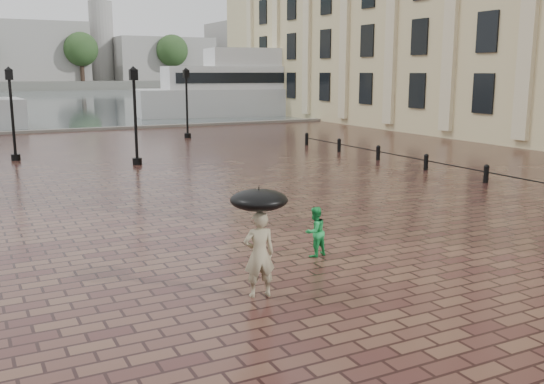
{
  "coord_description": "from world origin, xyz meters",
  "views": [
    {
      "loc": [
        -4.2,
        -14.08,
        4.31
      ],
      "look_at": [
        2.43,
        -1.11,
        1.4
      ],
      "focal_mm": 40.0,
      "sensor_mm": 36.0,
      "label": 1
    }
  ],
  "objects_px": {
    "ferry_far": "(272,88)",
    "adult_pedestrian": "(259,254)",
    "street_lamps": "(22,113)",
    "child_pedestrian": "(315,232)"
  },
  "relations": [
    {
      "from": "child_pedestrian",
      "to": "ferry_far",
      "type": "distance_m",
      "value": 48.62
    },
    {
      "from": "street_lamps",
      "to": "child_pedestrian",
      "type": "bearing_deg",
      "value": -77.0
    },
    {
      "from": "ferry_far",
      "to": "child_pedestrian",
      "type": "bearing_deg",
      "value": -107.83
    },
    {
      "from": "adult_pedestrian",
      "to": "ferry_far",
      "type": "relative_size",
      "value": 0.06
    },
    {
      "from": "street_lamps",
      "to": "ferry_far",
      "type": "relative_size",
      "value": 0.77
    },
    {
      "from": "street_lamps",
      "to": "child_pedestrian",
      "type": "height_order",
      "value": "street_lamps"
    },
    {
      "from": "street_lamps",
      "to": "adult_pedestrian",
      "type": "height_order",
      "value": "street_lamps"
    },
    {
      "from": "adult_pedestrian",
      "to": "ferry_far",
      "type": "height_order",
      "value": "ferry_far"
    },
    {
      "from": "street_lamps",
      "to": "ferry_far",
      "type": "height_order",
      "value": "ferry_far"
    },
    {
      "from": "ferry_far",
      "to": "adult_pedestrian",
      "type": "bearing_deg",
      "value": -109.3
    }
  ]
}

